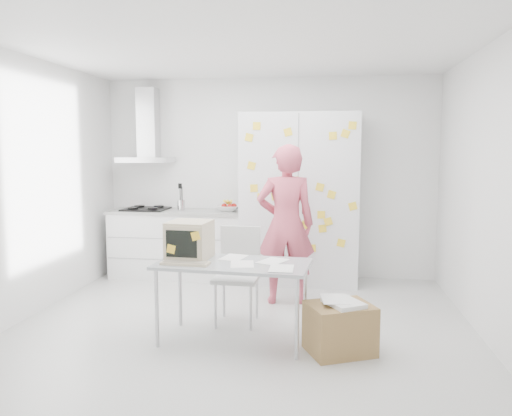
# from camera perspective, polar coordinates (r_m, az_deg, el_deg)

# --- Properties ---
(floor) EXTENTS (4.50, 4.00, 0.02)m
(floor) POSITION_cam_1_polar(r_m,az_deg,el_deg) (5.17, -1.37, -13.08)
(floor) COLOR silver
(floor) RESTS_ON ground
(walls) EXTENTS (4.52, 4.01, 2.70)m
(walls) POSITION_cam_1_polar(r_m,az_deg,el_deg) (5.59, -0.17, 2.71)
(walls) COLOR white
(walls) RESTS_ON ground
(ceiling) EXTENTS (4.50, 4.00, 0.02)m
(ceiling) POSITION_cam_1_polar(r_m,az_deg,el_deg) (4.96, -1.46, 17.89)
(ceiling) COLOR white
(ceiling) RESTS_ON walls
(counter_run) EXTENTS (1.84, 0.63, 1.28)m
(counter_run) POSITION_cam_1_polar(r_m,az_deg,el_deg) (6.91, -8.85, -3.94)
(counter_run) COLOR white
(counter_run) RESTS_ON ground
(range_hood) EXTENTS (0.70, 0.48, 1.01)m
(range_hood) POSITION_cam_1_polar(r_m,az_deg,el_deg) (7.08, -12.28, 8.32)
(range_hood) COLOR silver
(range_hood) RESTS_ON walls
(tall_cabinet) EXTENTS (1.50, 0.68, 2.20)m
(tall_cabinet) POSITION_cam_1_polar(r_m,az_deg,el_deg) (6.51, 4.99, 1.04)
(tall_cabinet) COLOR silver
(tall_cabinet) RESTS_ON ground
(person) EXTENTS (0.72, 0.54, 1.80)m
(person) POSITION_cam_1_polar(r_m,az_deg,el_deg) (5.62, 3.42, -1.90)
(person) COLOR #CB4F63
(person) RESTS_ON ground
(desk) EXTENTS (1.40, 0.78, 1.08)m
(desk) POSITION_cam_1_polar(r_m,az_deg,el_deg) (4.60, -5.85, -4.86)
(desk) COLOR #A3A9AD
(desk) RESTS_ON ground
(chair) EXTENTS (0.44, 0.44, 0.96)m
(chair) POSITION_cam_1_polar(r_m,az_deg,el_deg) (5.08, -2.05, -6.93)
(chair) COLOR silver
(chair) RESTS_ON ground
(cardboard_box) EXTENTS (0.66, 0.61, 0.47)m
(cardboard_box) POSITION_cam_1_polar(r_m,az_deg,el_deg) (4.45, 9.56, -13.33)
(cardboard_box) COLOR olive
(cardboard_box) RESTS_ON ground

